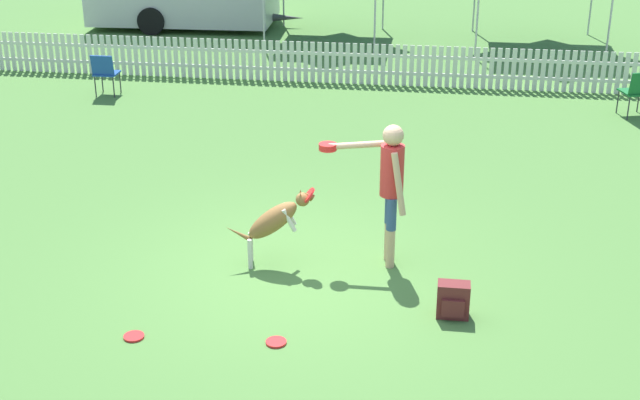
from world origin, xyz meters
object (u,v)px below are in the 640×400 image
frisbee_near_handler (276,342)px  folding_chair_blue_left (638,89)px  frisbee_near_dog (134,336)px  handler_person (388,178)px  folding_chair_center (105,71)px  leaping_dog (275,220)px  backpack_on_grass (453,300)px

frisbee_near_handler → folding_chair_blue_left: (5.05, 8.34, 0.51)m
frisbee_near_handler → folding_chair_blue_left: 9.77m
frisbee_near_dog → frisbee_near_handler: bearing=3.8°
handler_person → folding_chair_center: handler_person is taller
handler_person → frisbee_near_dog: handler_person is taller
leaping_dog → backpack_on_grass: 2.37m
folding_chair_center → leaping_dog: bearing=124.8°
handler_person → frisbee_near_dog: bearing=120.3°
handler_person → folding_chair_blue_left: handler_person is taller
handler_person → frisbee_near_handler: (-0.99, -1.98, -1.11)m
leaping_dog → folding_chair_blue_left: leaping_dog is taller
frisbee_near_handler → folding_chair_center: folding_chair_center is taller
folding_chair_center → backpack_on_grass: bearing=131.7°
backpack_on_grass → folding_chair_center: folding_chair_center is taller
folding_chair_blue_left → handler_person: bearing=39.6°
frisbee_near_dog → backpack_on_grass: (3.30, 0.90, 0.19)m
folding_chair_blue_left → frisbee_near_handler: bearing=41.0°
leaping_dog → frisbee_near_dog: 2.26m
handler_person → folding_chair_blue_left: 7.57m
frisbee_near_handler → frisbee_near_dog: same height
leaping_dog → backpack_on_grass: leaping_dog is taller
frisbee_near_dog → folding_chair_center: folding_chair_center is taller
leaping_dog → folding_chair_center: 8.02m
handler_person → backpack_on_grass: bearing=-154.9°
folding_chair_center → frisbee_near_dog: bearing=112.0°
frisbee_near_handler → folding_chair_blue_left: folding_chair_blue_left is taller
frisbee_near_dog → folding_chair_center: (-3.43, 8.41, 0.49)m
frisbee_near_handler → folding_chair_center: size_ratio=0.26×
backpack_on_grass → folding_chair_blue_left: (3.24, 7.54, 0.33)m
handler_person → folding_chair_center: bearing=33.4°
frisbee_near_handler → frisbee_near_dog: bearing=-176.2°
frisbee_near_dog → backpack_on_grass: backpack_on_grass is taller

